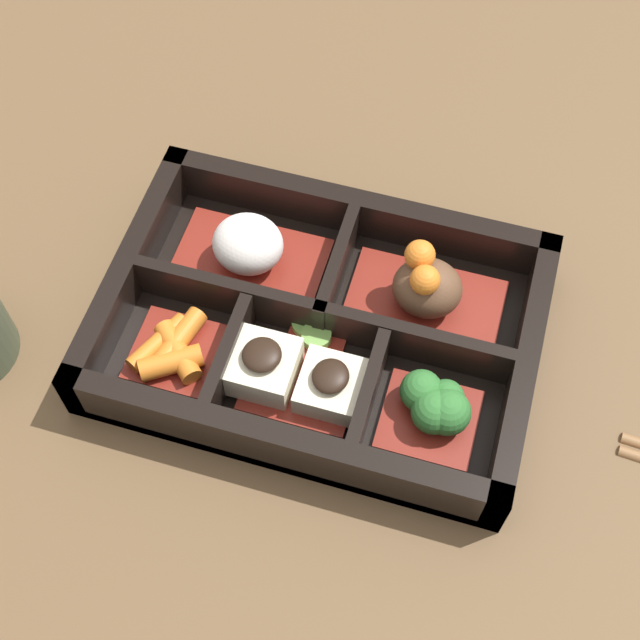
% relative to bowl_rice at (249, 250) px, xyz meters
% --- Properties ---
extents(ground_plane, '(3.00, 3.00, 0.00)m').
position_rel_bowl_rice_xyz_m(ground_plane, '(0.06, -0.04, -0.03)').
color(ground_plane, brown).
extents(bento_base, '(0.27, 0.19, 0.01)m').
position_rel_bowl_rice_xyz_m(bento_base, '(0.06, -0.04, -0.02)').
color(bento_base, black).
rests_on(bento_base, ground_plane).
extents(bento_rim, '(0.27, 0.19, 0.04)m').
position_rel_bowl_rice_xyz_m(bento_rim, '(0.06, -0.04, -0.01)').
color(bento_rim, black).
rests_on(bento_rim, ground_plane).
extents(bowl_rice, '(0.10, 0.06, 0.04)m').
position_rel_bowl_rice_xyz_m(bowl_rice, '(0.00, 0.00, 0.00)').
color(bowl_rice, maroon).
rests_on(bowl_rice, bento_base).
extents(bowl_stew, '(0.10, 0.06, 0.05)m').
position_rel_bowl_rice_xyz_m(bowl_stew, '(0.12, 0.00, 0.00)').
color(bowl_stew, maroon).
rests_on(bowl_stew, bento_base).
extents(bowl_carrots, '(0.05, 0.06, 0.02)m').
position_rel_bowl_rice_xyz_m(bowl_carrots, '(-0.02, -0.08, -0.01)').
color(bowl_carrots, maroon).
rests_on(bowl_carrots, bento_base).
extents(bowl_tofu, '(0.08, 0.05, 0.04)m').
position_rel_bowl_rice_xyz_m(bowl_tofu, '(0.06, -0.08, -0.00)').
color(bowl_tofu, maroon).
rests_on(bowl_tofu, bento_base).
extents(bowl_greens, '(0.06, 0.05, 0.03)m').
position_rel_bowl_rice_xyz_m(bowl_greens, '(0.14, -0.08, -0.00)').
color(bowl_greens, maroon).
rests_on(bowl_greens, bento_base).
extents(bowl_pickles, '(0.04, 0.03, 0.01)m').
position_rel_bowl_rice_xyz_m(bowl_pickles, '(0.06, -0.04, -0.01)').
color(bowl_pickles, maroon).
rests_on(bowl_pickles, bento_base).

